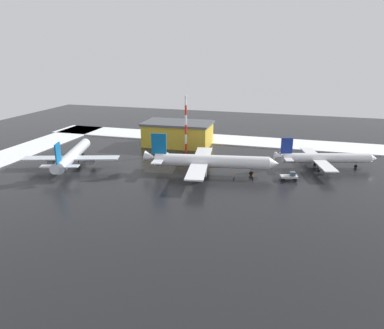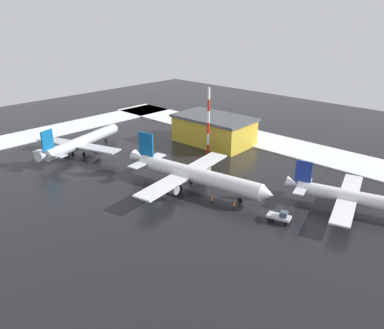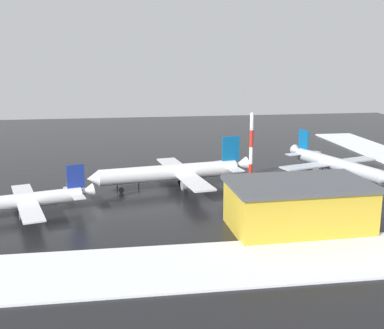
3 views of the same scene
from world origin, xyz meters
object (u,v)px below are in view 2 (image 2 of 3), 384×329
Objects in this scene: ground_crew_by_nose_gear at (234,206)px; ground_crew_near_tug at (212,200)px; airplane_parked_starboard at (357,198)px; cargo_hangar at (214,130)px; pushback_tug at (280,216)px; airplane_far_rear at (82,142)px; airplane_parked_portside at (194,174)px; antenna_mast at (208,122)px.

ground_crew_near_tug is (5.05, 1.21, 0.00)m from ground_crew_by_nose_gear.
airplane_parked_starboard is 30.29m from ground_crew_near_tug.
ground_crew_near_tug is 0.07× the size of cargo_hangar.
airplane_parked_starboard is 1.20× the size of cargo_hangar.
airplane_parked_starboard is 53.16m from cargo_hangar.
airplane_far_rear is at bearing 169.86° from pushback_tug.
airplane_far_rear is at bearing 176.35° from airplane_parked_portside.
airplane_parked_portside reaches higher than pushback_tug.
ground_crew_near_tug is 32.04m from antenna_mast.
airplane_parked_starboard is (-73.94, -19.79, -0.35)m from airplane_far_rear.
airplane_parked_starboard reaches higher than pushback_tug.
ground_crew_near_tug is at bearing 132.89° from antenna_mast.
antenna_mast reaches higher than cargo_hangar.
airplane_far_rear reaches higher than pushback_tug.
pushback_tug is at bearing 31.39° from ground_crew_near_tug.
airplane_far_rear is 1.33× the size of cargo_hangar.
pushback_tug is 0.25× the size of antenna_mast.
airplane_parked_portside reaches higher than airplane_far_rear.
airplane_far_rear is 49.92m from ground_crew_near_tug.
airplane_parked_portside is 22.65× the size of ground_crew_near_tug.
airplane_parked_starboard is (-32.17, -15.59, -0.75)m from airplane_parked_portside.
airplane_far_rear is 76.54m from airplane_parked_starboard.
cargo_hangar is at bearing 113.26° from airplane_parked_portside.
ground_crew_by_nose_gear is at bearing 140.62° from antenna_mast.
airplane_parked_portside is 13.49m from ground_crew_by_nose_gear.
pushback_tug is 2.93× the size of ground_crew_near_tug.
pushback_tug is at bearing -137.69° from airplane_parked_starboard.
airplane_parked_portside is 23.08m from pushback_tug.
airplane_far_rear is at bearing 39.82° from antenna_mast.
ground_crew_by_nose_gear is at bearing -104.60° from airplane_far_rear.
antenna_mast reaches higher than ground_crew_near_tug.
pushback_tug is 2.93× the size of ground_crew_by_nose_gear.
airplane_parked_portside is 1.52× the size of cargo_hangar.
antenna_mast is at bearing 158.81° from airplane_parked_starboard.
airplane_parked_portside is 35.33m from cargo_hangar.
airplane_parked_starboard is at bearing 68.12° from ground_crew_by_nose_gear.
ground_crew_by_nose_gear is at bearing 31.90° from ground_crew_near_tug.
airplane_parked_starboard is at bearing 162.72° from cargo_hangar.
ground_crew_by_nose_gear is at bearing 134.08° from cargo_hangar.
cargo_hangar reaches higher than pushback_tug.
airplane_parked_portside is 1.14× the size of airplane_far_rear.
cargo_hangar is (32.17, -31.17, 3.47)m from ground_crew_by_nose_gear.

